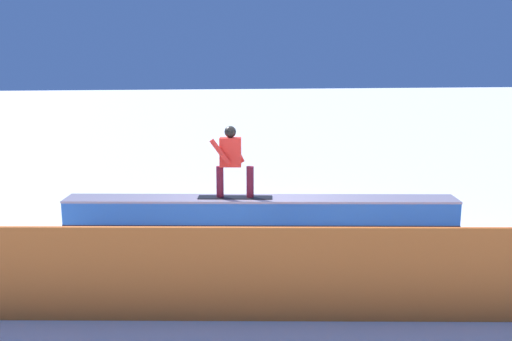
% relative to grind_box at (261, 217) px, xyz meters
% --- Properties ---
extents(ground_plane, '(120.00, 120.00, 0.00)m').
position_rel_grind_box_xyz_m(ground_plane, '(0.00, 0.00, -0.32)').
color(ground_plane, white).
extents(grind_box, '(7.48, 1.84, 0.71)m').
position_rel_grind_box_xyz_m(grind_box, '(0.00, 0.00, 0.00)').
color(grind_box, blue).
rests_on(grind_box, ground_plane).
extents(snowboarder, '(1.44, 0.54, 1.38)m').
position_rel_grind_box_xyz_m(snowboarder, '(0.55, -0.09, 1.13)').
color(snowboarder, black).
rests_on(snowboarder, grind_box).
extents(safety_fence, '(12.03, 2.03, 1.24)m').
position_rel_grind_box_xyz_m(safety_fence, '(0.00, 3.73, 0.30)').
color(safety_fence, orange).
rests_on(safety_fence, ground_plane).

